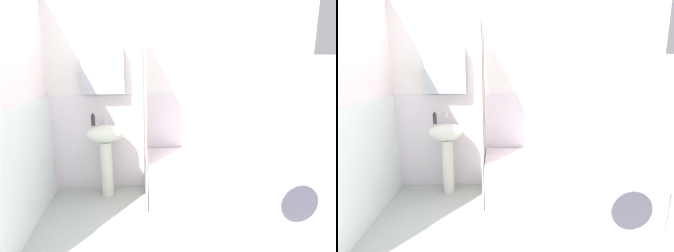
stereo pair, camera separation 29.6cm
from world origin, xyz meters
TOP-DOWN VIEW (x-y plane):
  - ground_plane at (0.00, 0.00)m, footprint 4.80×5.60m
  - wall_back_tiled at (-0.05, 1.26)m, footprint 3.60×0.18m
  - wall_left_tiled at (-1.57, 0.34)m, footprint 0.07×1.81m
  - sink at (-0.88, 1.03)m, footprint 0.44×0.34m
  - faucet at (-0.88, 1.11)m, footprint 0.03×0.12m
  - soap_dispenser at (-1.01, 1.04)m, footprint 0.04×0.04m
  - bathtub at (0.34, 0.88)m, footprint 1.49×0.68m
  - shower_curtain at (-0.43, 0.88)m, footprint 0.01×0.68m
  - body_wash_bottle at (0.98, 1.12)m, footprint 0.06×0.06m
  - lotion_bottle at (0.89, 1.14)m, footprint 0.07×0.07m
  - towel_folded at (0.18, 0.65)m, footprint 0.31×0.22m
  - washer_dryer_stack at (0.78, 0.06)m, footprint 0.58×0.61m

SIDE VIEW (x-z plane):
  - ground_plane at x=0.00m, z-range -0.04..0.00m
  - bathtub at x=0.34m, z-range 0.00..0.51m
  - towel_folded at x=0.18m, z-range 0.51..0.61m
  - lotion_bottle at x=0.89m, z-range 0.51..0.69m
  - body_wash_bottle at x=0.98m, z-range 0.51..0.75m
  - sink at x=-0.88m, z-range 0.20..1.07m
  - washer_dryer_stack at x=0.78m, z-range 0.00..1.62m
  - faucet at x=-0.88m, z-range 0.87..0.99m
  - soap_dispenser at x=-1.01m, z-range 0.86..1.01m
  - shower_curtain at x=-0.43m, z-range 0.00..2.00m
  - wall_left_tiled at x=-1.57m, z-range -0.08..2.32m
  - wall_back_tiled at x=-0.05m, z-range -0.06..2.34m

